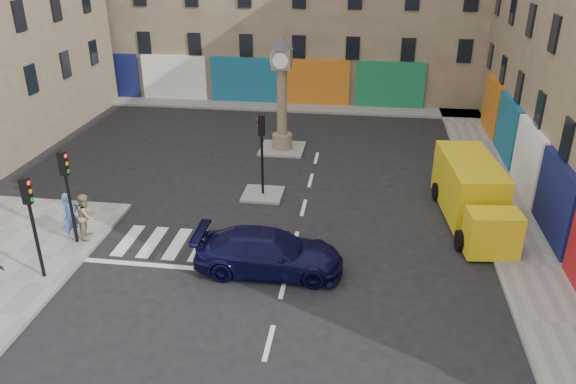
% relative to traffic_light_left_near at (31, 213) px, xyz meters
% --- Properties ---
extents(ground, '(120.00, 120.00, 0.00)m').
position_rel_traffic_light_left_near_xyz_m(ground, '(8.30, -0.20, -2.62)').
color(ground, black).
rests_on(ground, ground).
extents(sidewalk_right, '(2.60, 30.00, 0.15)m').
position_rel_traffic_light_left_near_xyz_m(sidewalk_right, '(17.00, 9.80, -2.55)').
color(sidewalk_right, gray).
rests_on(sidewalk_right, ground).
extents(sidewalk_far, '(32.00, 2.40, 0.15)m').
position_rel_traffic_light_left_near_xyz_m(sidewalk_far, '(4.30, 22.00, -2.55)').
color(sidewalk_far, gray).
rests_on(sidewalk_far, ground).
extents(island_near, '(1.80, 1.80, 0.12)m').
position_rel_traffic_light_left_near_xyz_m(island_near, '(6.30, 7.80, -2.56)').
color(island_near, gray).
rests_on(island_near, ground).
extents(island_far, '(2.40, 2.40, 0.12)m').
position_rel_traffic_light_left_near_xyz_m(island_far, '(6.30, 13.80, -2.56)').
color(island_far, gray).
rests_on(island_far, ground).
extents(traffic_light_left_near, '(0.28, 0.22, 3.70)m').
position_rel_traffic_light_left_near_xyz_m(traffic_light_left_near, '(0.00, 0.00, 0.00)').
color(traffic_light_left_near, black).
rests_on(traffic_light_left_near, sidewalk_left).
extents(traffic_light_left_far, '(0.28, 0.22, 3.70)m').
position_rel_traffic_light_left_near_xyz_m(traffic_light_left_far, '(0.00, 2.40, 0.00)').
color(traffic_light_left_far, black).
rests_on(traffic_light_left_far, sidewalk_left).
extents(traffic_light_island, '(0.28, 0.22, 3.70)m').
position_rel_traffic_light_left_near_xyz_m(traffic_light_island, '(6.30, 7.80, -0.03)').
color(traffic_light_island, black).
rests_on(traffic_light_island, island_near).
extents(clock_pillar, '(1.20, 1.20, 6.10)m').
position_rel_traffic_light_left_near_xyz_m(clock_pillar, '(6.30, 13.80, 0.93)').
color(clock_pillar, '#927B5F').
rests_on(clock_pillar, island_far).
extents(navy_sedan, '(5.27, 2.19, 1.52)m').
position_rel_traffic_light_left_near_xyz_m(navy_sedan, '(7.65, 1.64, -1.86)').
color(navy_sedan, black).
rests_on(navy_sedan, ground).
extents(yellow_van, '(2.77, 6.78, 2.40)m').
position_rel_traffic_light_left_near_xyz_m(yellow_van, '(15.31, 6.72, -1.43)').
color(yellow_van, yellow).
rests_on(yellow_van, ground).
extents(pedestrian_blue, '(0.73, 0.82, 1.89)m').
position_rel_traffic_light_left_near_xyz_m(pedestrian_blue, '(-0.26, 2.68, -1.53)').
color(pedestrian_blue, '#4F78B5').
rests_on(pedestrian_blue, sidewalk_left).
extents(pedestrian_tan, '(0.89, 1.03, 1.82)m').
position_rel_traffic_light_left_near_xyz_m(pedestrian_tan, '(0.29, 2.85, -1.56)').
color(pedestrian_tan, '#9C8560').
rests_on(pedestrian_tan, sidewalk_left).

